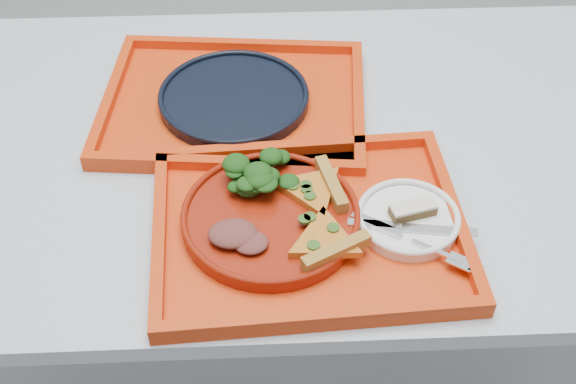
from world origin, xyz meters
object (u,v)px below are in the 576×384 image
object	(u,v)px
navy_plate	(234,99)
dessert_bar	(413,210)
dinner_plate	(271,219)
tray_main	(309,229)
tray_far	(234,105)

from	to	relation	value
navy_plate	dessert_bar	world-z (taller)	dessert_bar
dinner_plate	dessert_bar	size ratio (longest dim) A/B	3.65
tray_main	navy_plate	size ratio (longest dim) A/B	1.73
dinner_plate	tray_far	bearing A→B (deg)	101.13
dinner_plate	dessert_bar	xyz separation A→B (m)	(0.21, -0.00, 0.01)
tray_main	dinner_plate	distance (m)	0.06
dinner_plate	dessert_bar	bearing A→B (deg)	-1.13
tray_main	dessert_bar	distance (m)	0.15
tray_far	dessert_bar	world-z (taller)	dessert_bar
dessert_bar	tray_main	bearing A→B (deg)	167.65
navy_plate	dinner_plate	bearing A→B (deg)	-78.87
tray_main	navy_plate	world-z (taller)	navy_plate
tray_main	dessert_bar	world-z (taller)	dessert_bar
tray_main	dessert_bar	bearing A→B (deg)	-0.78
dinner_plate	dessert_bar	world-z (taller)	dessert_bar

